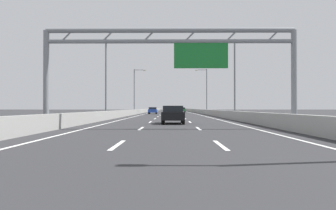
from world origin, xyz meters
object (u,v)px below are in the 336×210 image
at_px(sign_gantry, 174,52).
at_px(streetlamp_left_mid, 108,74).
at_px(streetlamp_right_mid, 233,73).
at_px(streetlamp_left_far, 135,88).
at_px(silver_car, 170,110).
at_px(black_car, 173,114).
at_px(green_car, 182,110).
at_px(blue_car, 153,110).
at_px(red_car, 172,111).
at_px(yellow_car, 170,109).
at_px(streetlamp_right_far, 206,88).
at_px(orange_car, 171,109).

height_order(sign_gantry, streetlamp_left_mid, streetlamp_left_mid).
bearing_deg(streetlamp_left_mid, sign_gantry, -67.05).
xyz_separation_m(streetlamp_right_mid, streetlamp_left_far, (-14.93, 30.06, 0.00)).
bearing_deg(silver_car, streetlamp_right_mid, -81.32).
relative_size(streetlamp_right_mid, black_car, 2.28).
xyz_separation_m(green_car, silver_car, (-3.74, -8.16, 0.05)).
height_order(black_car, blue_car, black_car).
relative_size(red_car, yellow_car, 1.05).
distance_m(yellow_car, blue_car, 52.82).
distance_m(streetlamp_left_mid, streetlamp_right_mid, 14.93).
distance_m(streetlamp_left_far, red_car, 21.47).
height_order(streetlamp_right_far, orange_car, streetlamp_right_far).
bearing_deg(streetlamp_right_mid, streetlamp_left_mid, 180.00).
height_order(streetlamp_left_far, streetlamp_right_far, same).
xyz_separation_m(yellow_car, black_car, (0.29, -93.93, -0.02)).
relative_size(streetlamp_left_mid, streetlamp_right_far, 1.00).
height_order(green_car, silver_car, silver_car).
xyz_separation_m(streetlamp_left_mid, silver_car, (7.27, 50.17, -4.61)).
bearing_deg(streetlamp_left_mid, streetlamp_right_far, 63.59).
bearing_deg(yellow_car, streetlamp_right_far, -81.76).
bearing_deg(green_car, silver_car, -114.60).
bearing_deg(red_car, orange_car, 90.03).
relative_size(streetlamp_left_mid, red_car, 2.08).
bearing_deg(silver_car, green_car, 65.40).
xyz_separation_m(streetlamp_left_far, red_car, (7.67, -19.50, -4.67)).
xyz_separation_m(streetlamp_right_mid, orange_car, (-7.29, 68.88, -4.67)).
xyz_separation_m(streetlamp_right_mid, green_car, (-3.92, 58.34, -4.66)).
height_order(orange_car, silver_car, silver_car).
bearing_deg(black_car, sign_gantry, -89.85).
height_order(streetlamp_left_mid, green_car, streetlamp_left_mid).
xyz_separation_m(streetlamp_left_mid, red_car, (7.67, 10.57, -4.67)).
xyz_separation_m(streetlamp_left_far, yellow_car, (7.42, 51.83, -4.63)).
bearing_deg(streetlamp_left_mid, orange_car, 83.67).
height_order(streetlamp_right_far, green_car, streetlamp_right_far).
xyz_separation_m(streetlamp_right_far, black_car, (-7.22, -42.09, -4.64)).
bearing_deg(sign_gantry, green_car, 87.55).
bearing_deg(green_car, sign_gantry, -92.45).
distance_m(streetlamp_right_mid, streetlamp_left_far, 33.57).
bearing_deg(black_car, streetlamp_left_far, 100.38).
relative_size(streetlamp_right_mid, orange_car, 2.22).
xyz_separation_m(green_car, black_car, (-3.30, -70.37, 0.02)).
distance_m(streetlamp_left_mid, black_car, 15.02).
xyz_separation_m(yellow_car, blue_car, (-3.66, -52.70, -0.04)).
distance_m(streetlamp_left_far, streetlamp_right_far, 14.93).
bearing_deg(green_car, black_car, -92.68).
xyz_separation_m(streetlamp_left_far, black_car, (7.71, -42.09, -4.64)).
bearing_deg(blue_car, red_car, -78.14).
relative_size(streetlamp_left_mid, silver_car, 2.09).
xyz_separation_m(streetlamp_left_far, green_car, (11.01, 28.28, -4.66)).
xyz_separation_m(sign_gantry, yellow_car, (-0.30, 100.14, -4.06)).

